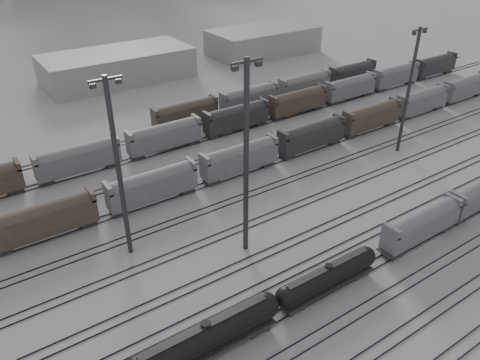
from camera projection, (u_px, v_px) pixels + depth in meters
ground at (330, 295)px, 58.23m from camera, size 900.00×900.00×0.00m
tracks at (250, 226)px, 70.70m from camera, size 220.00×71.50×0.16m
tank_car_a at (206, 337)px, 49.23m from camera, size 18.63×3.11×4.60m
tank_car_b at (328, 277)px, 57.89m from camera, size 15.93×2.65×3.94m
hopper_car_a at (422, 223)px, 66.18m from camera, size 14.17×2.82×5.07m
light_mast_b at (118, 167)px, 58.88m from camera, size 4.07×0.65×25.43m
light_mast_c at (246, 158)px, 59.08m from camera, size 4.37×0.70×27.29m
light_mast_d at (409, 89)px, 86.57m from camera, size 3.83×0.61×23.95m
bg_string_near at (240, 160)px, 83.57m from camera, size 151.00×3.00×5.60m
bg_string_mid at (236, 119)px, 99.85m from camera, size 151.00×3.00×5.60m
bg_string_far at (278, 92)px, 114.06m from camera, size 66.00×3.00×5.60m
warehouse_mid at (118, 66)px, 128.96m from camera, size 40.00×18.00×8.00m
warehouse_right at (263, 41)px, 153.20m from camera, size 35.00×18.00×8.00m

